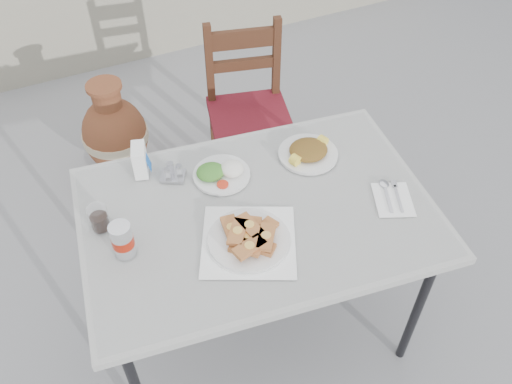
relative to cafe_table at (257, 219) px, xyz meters
name	(u,v)px	position (x,y,z in m)	size (l,w,h in m)	color
ground	(219,314)	(-0.15, 0.12, -0.75)	(80.00, 80.00, 0.00)	slate
cafe_table	(257,219)	(0.00, 0.00, 0.00)	(1.43, 1.06, 0.81)	black
pide_plate	(249,236)	(-0.09, -0.13, 0.09)	(0.44, 0.44, 0.07)	white
salad_rice_plate	(221,172)	(-0.06, 0.23, 0.08)	(0.23, 0.23, 0.06)	silver
salad_chopped_plate	(308,151)	(0.32, 0.19, 0.08)	(0.25, 0.25, 0.05)	silver
soda_can	(122,240)	(-0.51, 0.01, 0.13)	(0.08, 0.08, 0.14)	silver
cola_glass	(99,219)	(-0.56, 0.16, 0.10)	(0.07, 0.07, 0.10)	white
napkin_holder	(140,160)	(-0.34, 0.39, 0.12)	(0.09, 0.11, 0.13)	white
condiment_caddy	(173,173)	(-0.23, 0.30, 0.08)	(0.12, 0.11, 0.07)	silver
cutlery_napkin	(392,197)	(0.50, -0.16, 0.06)	(0.20, 0.22, 0.01)	white
chair	(248,111)	(0.38, 0.93, -0.25)	(0.52, 0.52, 0.96)	#361E0E
terracotta_urn	(116,135)	(-0.31, 1.28, -0.45)	(0.38, 0.38, 0.66)	brown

